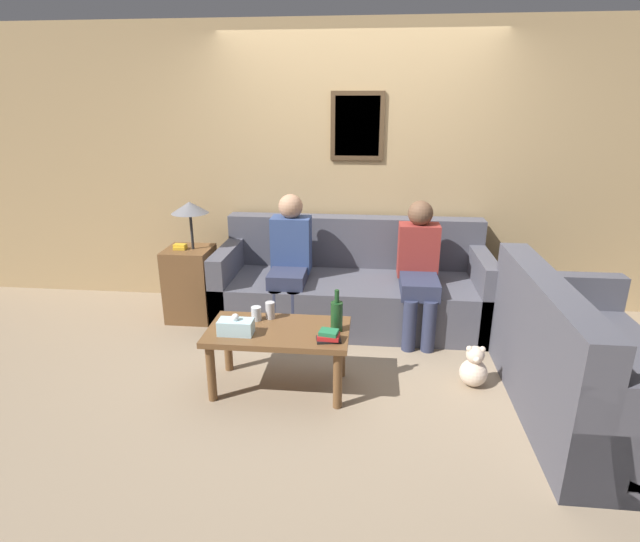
{
  "coord_description": "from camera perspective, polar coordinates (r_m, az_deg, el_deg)",
  "views": [
    {
      "loc": [
        0.15,
        -3.68,
        1.92
      ],
      "look_at": [
        -0.23,
        -0.08,
        0.68
      ],
      "focal_mm": 28.0,
      "sensor_mm": 36.0,
      "label": 1
    }
  ],
  "objects": [
    {
      "name": "person_left",
      "position": [
        4.32,
        -3.49,
        1.59
      ],
      "size": [
        0.34,
        0.58,
        1.16
      ],
      "color": "#2D334C",
      "rests_on": "ground_plane"
    },
    {
      "name": "wall_back",
      "position": [
        4.76,
        4.18,
        11.42
      ],
      "size": [
        9.0,
        0.08,
        2.6
      ],
      "color": "tan",
      "rests_on": "ground_plane"
    },
    {
      "name": "tissue_box",
      "position": [
        3.36,
        -9.6,
        -6.28
      ],
      "size": [
        0.23,
        0.12,
        0.14
      ],
      "color": "silver",
      "rests_on": "coffee_table"
    },
    {
      "name": "coffee_table",
      "position": [
        3.45,
        -4.77,
        -7.7
      ],
      "size": [
        0.96,
        0.52,
        0.45
      ],
      "color": "brown",
      "rests_on": "ground_plane"
    },
    {
      "name": "teddy_bear",
      "position": [
        3.74,
        17.17,
        -10.59
      ],
      "size": [
        0.19,
        0.19,
        0.31
      ],
      "color": "beige",
      "rests_on": "ground_plane"
    },
    {
      "name": "couch_main",
      "position": [
        4.53,
        3.67,
        -1.96
      ],
      "size": [
        2.36,
        0.92,
        0.9
      ],
      "color": "#4C4C56",
      "rests_on": "ground_plane"
    },
    {
      "name": "person_right",
      "position": [
        4.25,
        11.22,
        0.67
      ],
      "size": [
        0.34,
        0.65,
        1.13
      ],
      "color": "#2D334C",
      "rests_on": "ground_plane"
    },
    {
      "name": "soda_can",
      "position": [
        3.56,
        -5.72,
        -4.48
      ],
      "size": [
        0.07,
        0.07,
        0.12
      ],
      "color": "#BCBCC1",
      "rests_on": "coffee_table"
    },
    {
      "name": "drinking_glass",
      "position": [
        3.55,
        -7.3,
        -4.84
      ],
      "size": [
        0.07,
        0.07,
        0.1
      ],
      "color": "silver",
      "rests_on": "coffee_table"
    },
    {
      "name": "wine_bottle",
      "position": [
        3.34,
        1.92,
        -5.09
      ],
      "size": [
        0.08,
        0.08,
        0.29
      ],
      "color": "#19421E",
      "rests_on": "coffee_table"
    },
    {
      "name": "couch_side",
      "position": [
        3.62,
        28.15,
        -9.97
      ],
      "size": [
        0.92,
        1.67,
        0.9
      ],
      "rotation": [
        0.0,
        0.0,
        1.57
      ],
      "color": "#4C4C56",
      "rests_on": "ground_plane"
    },
    {
      "name": "ground_plane",
      "position": [
        4.16,
        3.26,
        -8.62
      ],
      "size": [
        16.0,
        16.0,
        0.0
      ],
      "primitive_type": "plane",
      "color": "gray"
    },
    {
      "name": "side_table_with_lamp",
      "position": [
        4.68,
        -14.56,
        -0.68
      ],
      "size": [
        0.41,
        0.4,
        1.09
      ],
      "color": "brown",
      "rests_on": "ground_plane"
    },
    {
      "name": "book_stack",
      "position": [
        3.24,
        0.99,
        -7.44
      ],
      "size": [
        0.17,
        0.13,
        0.07
      ],
      "color": "black",
      "rests_on": "coffee_table"
    }
  ]
}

